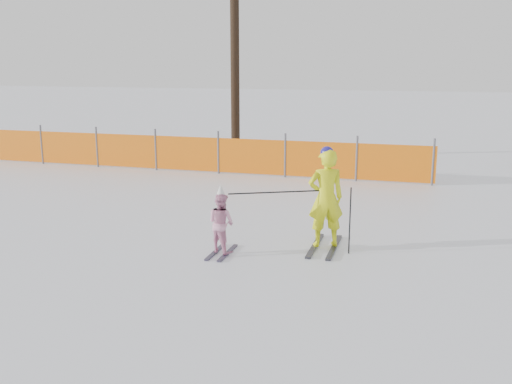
% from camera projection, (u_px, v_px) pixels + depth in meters
% --- Properties ---
extents(ground, '(120.00, 120.00, 0.00)m').
position_uv_depth(ground, '(248.00, 256.00, 9.58)').
color(ground, white).
rests_on(ground, ground).
extents(adult, '(0.74, 1.37, 1.80)m').
position_uv_depth(adult, '(326.00, 198.00, 9.83)').
color(adult, black).
rests_on(adult, ground).
extents(child, '(0.61, 0.90, 1.21)m').
position_uv_depth(child, '(221.00, 222.00, 9.61)').
color(child, black).
rests_on(child, ground).
extents(ski_poles, '(2.00, 0.70, 1.15)m').
position_uv_depth(ski_poles, '(306.00, 204.00, 9.63)').
color(ski_poles, black).
rests_on(ski_poles, ground).
extents(safety_fence, '(14.12, 0.06, 1.25)m').
position_uv_depth(safety_fence, '(188.00, 153.00, 16.88)').
color(safety_fence, '#595960').
rests_on(safety_fence, ground).
extents(tree_trunks, '(10.63, 0.93, 7.03)m').
position_uv_depth(tree_trunks, '(421.00, 69.00, 17.73)').
color(tree_trunks, '#2F1F15').
rests_on(tree_trunks, ground).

